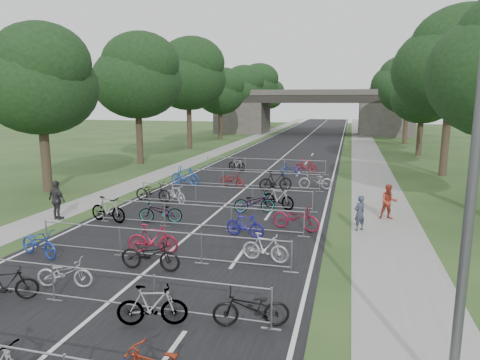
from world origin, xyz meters
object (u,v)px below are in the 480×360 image
(pedestrian_c, at_px, (57,200))
(pedestrian_a, at_px, (360,213))
(overpass_bridge, at_px, (311,112))
(pedestrian_b, at_px, (389,202))
(lamppost, at_px, (475,175))

(pedestrian_c, bearing_deg, pedestrian_a, -155.20)
(overpass_bridge, xyz_separation_m, pedestrian_b, (8.15, -50.35, -2.71))
(overpass_bridge, xyz_separation_m, lamppost, (8.33, -63.00, 0.75))
(pedestrian_b, xyz_separation_m, pedestrian_c, (-14.95, -3.93, 0.11))
(lamppost, bearing_deg, pedestrian_c, 150.03)
(pedestrian_a, distance_m, pedestrian_b, 2.56)
(lamppost, relative_size, pedestrian_b, 5.00)
(pedestrian_a, relative_size, pedestrian_b, 0.93)
(overpass_bridge, distance_m, pedestrian_c, 54.76)
(pedestrian_a, bearing_deg, pedestrian_c, -34.53)
(lamppost, relative_size, pedestrian_c, 4.43)
(lamppost, xyz_separation_m, pedestrian_c, (-15.13, 8.72, -3.35))
(pedestrian_b, height_order, pedestrian_c, pedestrian_c)
(pedestrian_b, relative_size, pedestrian_c, 0.89)
(pedestrian_b, bearing_deg, pedestrian_c, -176.23)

